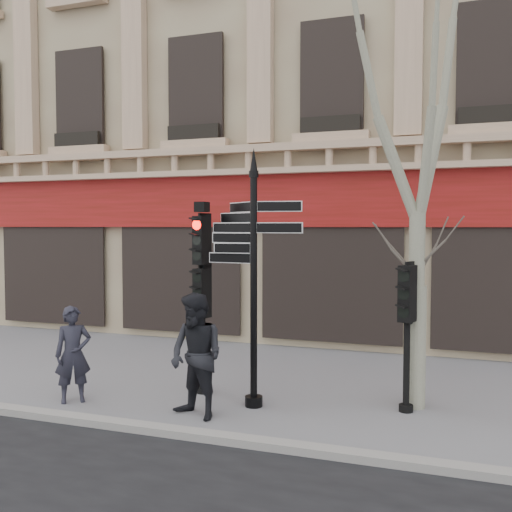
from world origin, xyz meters
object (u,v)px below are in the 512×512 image
at_px(pedestrian_a, 73,354).
at_px(pedestrian_b, 197,356).
at_px(plane_tree, 420,70).
at_px(fingerpost, 254,234).
at_px(traffic_signal_secondary, 407,310).
at_px(traffic_signal_main, 202,273).

bearing_deg(pedestrian_a, pedestrian_b, -42.07).
xyz_separation_m(plane_tree, pedestrian_b, (-3.16, -1.66, -4.48)).
relative_size(fingerpost, pedestrian_b, 2.18).
xyz_separation_m(traffic_signal_secondary, pedestrian_b, (-3.04, -1.37, -0.67)).
bearing_deg(plane_tree, pedestrian_b, -152.33).
xyz_separation_m(traffic_signal_secondary, pedestrian_a, (-5.35, -1.32, -0.83)).
height_order(traffic_signal_secondary, pedestrian_a, traffic_signal_secondary).
distance_m(fingerpost, pedestrian_b, 2.15).
bearing_deg(traffic_signal_main, pedestrian_a, -138.06).
bearing_deg(fingerpost, plane_tree, 34.37).
relative_size(traffic_signal_main, pedestrian_a, 2.09).
height_order(traffic_signal_main, pedestrian_b, traffic_signal_main).
relative_size(traffic_signal_secondary, pedestrian_a, 1.45).
bearing_deg(pedestrian_b, fingerpost, 72.61).
height_order(traffic_signal_main, pedestrian_a, traffic_signal_main).
xyz_separation_m(fingerpost, pedestrian_b, (-0.64, -0.83, -1.88)).
relative_size(fingerpost, traffic_signal_main, 1.25).
bearing_deg(traffic_signal_main, fingerpost, -11.48).
bearing_deg(fingerpost, traffic_signal_main, 175.62).
xyz_separation_m(fingerpost, plane_tree, (2.51, 0.83, 2.61)).
height_order(traffic_signal_secondary, plane_tree, plane_tree).
distance_m(traffic_signal_main, pedestrian_b, 1.77).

